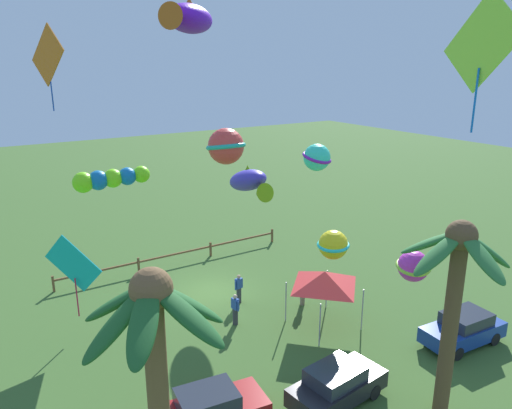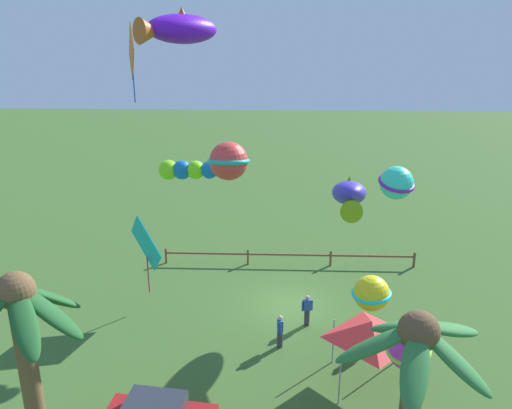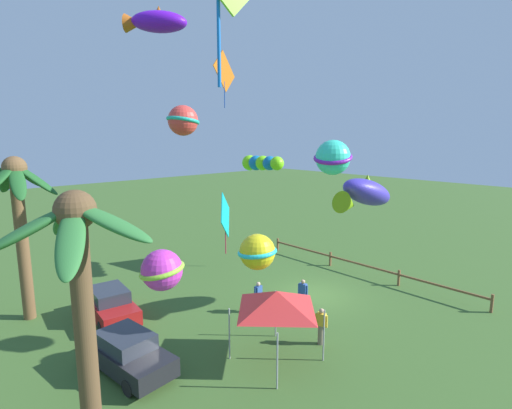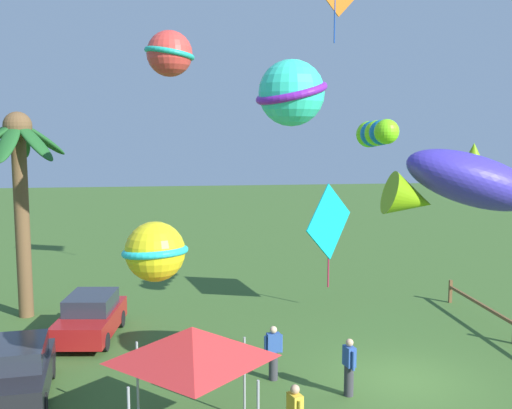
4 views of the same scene
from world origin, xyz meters
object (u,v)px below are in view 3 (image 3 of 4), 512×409
spectator_1 (258,297)px  festival_tent (277,300)px  kite_diamond_3 (225,216)px  kite_ball_6 (183,121)px  kite_ball_8 (162,270)px  kite_tube_9 (261,163)px  kite_fish_0 (364,194)px  kite_fish_4 (155,22)px  kite_diamond_1 (224,72)px  kite_ball_5 (257,252)px  parked_car_2 (110,304)px  spectator_0 (321,326)px  spectator_2 (303,294)px  palm_tree_1 (17,203)px  parked_car_1 (128,353)px  palm_tree_0 (80,268)px  kite_ball_2 (333,157)px

spectator_1 → festival_tent: festival_tent is taller
spectator_1 → kite_diamond_3: kite_diamond_3 is taller
kite_diamond_3 → kite_ball_6: 9.65m
kite_ball_8 → kite_tube_9: 14.28m
kite_fish_0 → kite_tube_9: bearing=-3.0°
kite_fish_4 → kite_diamond_1: bearing=-63.5°
kite_ball_5 → kite_ball_8: (-0.39, 4.13, 0.39)m
kite_ball_6 → kite_fish_4: bearing=11.9°
parked_car_2 → festival_tent: (-7.83, -3.30, 1.72)m
festival_tent → kite_fish_4: bearing=6.2°
kite_diamond_3 → kite_fish_4: kite_fish_4 is taller
spectator_0 → spectator_2: (2.71, -2.01, 0.00)m
festival_tent → kite_fish_4: kite_fish_4 is taller
palm_tree_1 → kite_diamond_1: bearing=-92.2°
spectator_2 → kite_diamond_3: (7.90, -1.38, 2.67)m
kite_ball_8 → parked_car_1: bearing=-5.1°
festival_tent → spectator_2: bearing=-62.0°
palm_tree_0 → spectator_0: 10.33m
parked_car_1 → spectator_1: (0.35, -6.99, 0.06)m
spectator_1 → spectator_2: (-1.30, -1.86, 0.00)m
spectator_2 → kite_ball_2: (-3.18, 2.22, 7.08)m
parked_car_1 → parked_car_2: size_ratio=1.00×
festival_tent → kite_tube_9: size_ratio=0.79×
palm_tree_0 → kite_diamond_3: size_ratio=1.80×
kite_ball_2 → kite_ball_5: 4.55m
festival_tent → palm_tree_1: bearing=30.0°
spectator_2 → kite_diamond_1: kite_diamond_1 is taller
kite_ball_6 → kite_tube_9: (2.44, -7.15, -2.36)m
kite_fish_4 → festival_tent: bearing=-173.8°
parked_car_2 → kite_ball_6: size_ratio=2.70×
kite_ball_2 → kite_ball_5: (1.19, 2.79, -3.39)m
kite_ball_5 → kite_diamond_3: bearing=-32.9°
parked_car_1 → spectator_0: (-3.66, -6.84, 0.06)m
parked_car_1 → kite_ball_8: (-3.32, 0.30, 4.15)m
kite_diamond_1 → kite_ball_8: 16.69m
palm_tree_0 → kite_fish_0: bearing=-90.0°
palm_tree_0 → spectator_1: 10.94m
parked_car_1 → kite_ball_8: size_ratio=2.21×
kite_tube_9 → spectator_1: bearing=135.1°
parked_car_1 → festival_tent: bearing=-124.8°
palm_tree_1 → spectator_2: (-8.40, -10.38, -4.85)m
parked_car_2 → spectator_1: bearing=-127.0°
parked_car_2 → kite_ball_5: bearing=-161.6°
spectator_0 → kite_fish_0: size_ratio=0.41×
palm_tree_1 → kite_ball_2: 14.34m
kite_diamond_3 → kite_fish_4: (-3.19, 6.37, 10.25)m
spectator_2 → parked_car_1: bearing=83.9°
spectator_0 → kite_ball_8: size_ratio=0.87×
palm_tree_0 → spectator_2: (1.97, -11.26, -4.54)m
parked_car_2 → kite_ball_8: kite_ball_8 is taller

